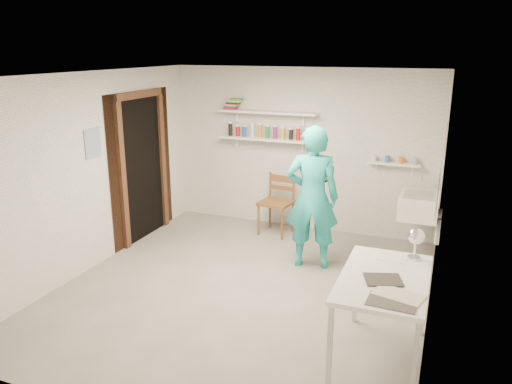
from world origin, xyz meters
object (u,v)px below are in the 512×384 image
(wall_clock, at_px, (321,170))
(wooden_chair, at_px, (276,203))
(belfast_sink, at_px, (419,206))
(work_table, at_px, (381,319))
(man, at_px, (312,198))
(desk_lamp, at_px, (416,236))

(wall_clock, distance_m, wooden_chair, 1.29)
(wall_clock, bearing_deg, belfast_sink, 14.25)
(belfast_sink, height_order, work_table, belfast_sink)
(man, bearing_deg, wooden_chair, -60.82)
(belfast_sink, bearing_deg, work_table, -92.52)
(wooden_chair, xyz_separation_m, desk_lamp, (2.08, -2.13, 0.55))
(wall_clock, relative_size, desk_lamp, 2.14)
(work_table, bearing_deg, man, 122.69)
(wall_clock, xyz_separation_m, work_table, (1.06, -1.93, -0.79))
(wooden_chair, xyz_separation_m, work_table, (1.88, -2.62, -0.08))
(belfast_sink, xyz_separation_m, wooden_chair, (-1.99, 0.11, -0.22))
(work_table, distance_m, desk_lamp, 0.81)
(desk_lamp, bearing_deg, belfast_sink, 92.52)
(work_table, bearing_deg, belfast_sink, 87.48)
(wall_clock, relative_size, wooden_chair, 0.34)
(wooden_chair, bearing_deg, desk_lamp, -38.08)
(wooden_chair, relative_size, work_table, 0.79)
(man, xyz_separation_m, wall_clock, (0.04, 0.22, 0.30))
(man, bearing_deg, belfast_sink, -158.82)
(belfast_sink, relative_size, wooden_chair, 0.63)
(wooden_chair, bearing_deg, work_table, -46.63)
(man, relative_size, work_table, 1.49)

